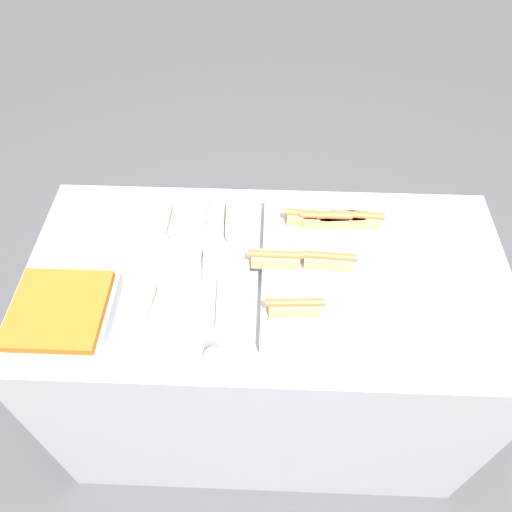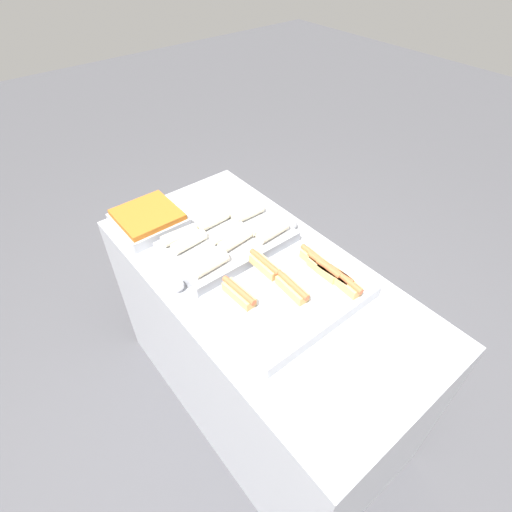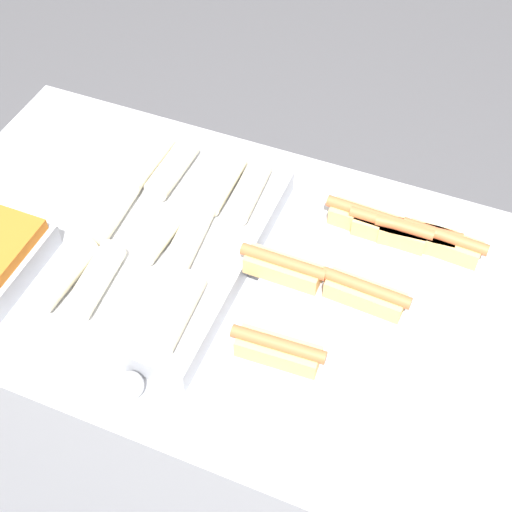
{
  "view_description": "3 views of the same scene",
  "coord_description": "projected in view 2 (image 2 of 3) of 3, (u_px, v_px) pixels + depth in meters",
  "views": [
    {
      "loc": [
        0.0,
        -0.9,
        2.08
      ],
      "look_at": [
        -0.03,
        0.0,
        1.0
      ],
      "focal_mm": 35.0,
      "sensor_mm": 36.0,
      "label": 1
    },
    {
      "loc": [
        0.83,
        -0.7,
        2.02
      ],
      "look_at": [
        -0.03,
        0.0,
        1.0
      ],
      "focal_mm": 28.0,
      "sensor_mm": 36.0,
      "label": 2
    },
    {
      "loc": [
        0.27,
        -0.74,
        1.96
      ],
      "look_at": [
        -0.03,
        0.0,
        1.0
      ],
      "focal_mm": 50.0,
      "sensor_mm": 36.0,
      "label": 3
    }
  ],
  "objects": [
    {
      "name": "tray_wraps",
      "position": [
        228.0,
        239.0,
        1.65
      ],
      "size": [
        0.33,
        0.51,
        0.1
      ],
      "color": "#A8AAB2",
      "rests_on": "counter"
    },
    {
      "name": "ground_plane",
      "position": [
        260.0,
        393.0,
        2.17
      ],
      "size": [
        12.0,
        12.0,
        0.0
      ],
      "primitive_type": "plane",
      "color": "#4C4C51"
    },
    {
      "name": "counter",
      "position": [
        260.0,
        344.0,
        1.86
      ],
      "size": [
        1.44,
        0.72,
        0.92
      ],
      "color": "#A8AAB2",
      "rests_on": "ground_plane"
    },
    {
      "name": "tray_side_front",
      "position": [
        148.0,
        219.0,
        1.75
      ],
      "size": [
        0.27,
        0.27,
        0.07
      ],
      "color": "#A8AAB2",
      "rests_on": "counter"
    },
    {
      "name": "serving_spoon_near",
      "position": [
        176.0,
        284.0,
        1.48
      ],
      "size": [
        0.24,
        0.05,
        0.05
      ],
      "color": "#B2B5BA",
      "rests_on": "counter"
    },
    {
      "name": "serving_spoon_far",
      "position": [
        289.0,
        223.0,
        1.75
      ],
      "size": [
        0.23,
        0.05,
        0.05
      ],
      "color": "#B2B5BA",
      "rests_on": "counter"
    },
    {
      "name": "tray_hotdogs",
      "position": [
        293.0,
        293.0,
        1.43
      ],
      "size": [
        0.41,
        0.54,
        0.1
      ],
      "color": "#A8AAB2",
      "rests_on": "counter"
    }
  ]
}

